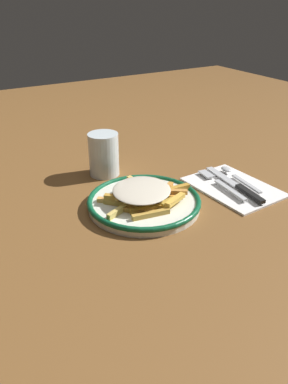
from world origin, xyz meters
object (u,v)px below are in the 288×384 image
object	(u,v)px
fries_heap	(144,193)
spoon	(234,175)
knife	(239,187)
napkin	(233,186)
plate	(144,202)
fork	(222,184)
water_glass	(103,154)

from	to	relation	value
fries_heap	spoon	xyz separation A→B (m)	(0.26, 0.01, -0.02)
knife	napkin	bearing A→B (deg)	84.73
plate	spoon	world-z (taller)	plate
napkin	spoon	xyz separation A→B (m)	(0.03, 0.03, 0.01)
spoon	plate	bearing A→B (deg)	-178.97
plate	napkin	size ratio (longest dim) A/B	1.16
fries_heap	napkin	bearing A→B (deg)	-7.28
knife	spoon	world-z (taller)	spoon
plate	fork	bearing A→B (deg)	-4.99
napkin	fork	world-z (taller)	fork
plate	water_glass	world-z (taller)	water_glass
plate	fries_heap	size ratio (longest dim) A/B	1.11
plate	knife	size ratio (longest dim) A/B	1.18
plate	water_glass	bearing A→B (deg)	90.26
knife	fork	bearing A→B (deg)	129.09
napkin	knife	xyz separation A→B (m)	(-0.00, -0.02, 0.01)
knife	water_glass	size ratio (longest dim) A/B	1.94
plate	spoon	size ratio (longest dim) A/B	1.62
spoon	water_glass	distance (m)	0.33
napkin	knife	world-z (taller)	knife
spoon	fries_heap	bearing A→B (deg)	-178.89
napkin	fork	bearing A→B (deg)	155.69
napkin	fork	size ratio (longest dim) A/B	1.21
plate	water_glass	xyz separation A→B (m)	(-0.00, 0.20, 0.04)
spoon	water_glass	bearing A→B (deg)	143.49
napkin	spoon	size ratio (longest dim) A/B	1.40
napkin	spoon	bearing A→B (deg)	47.42
plate	spoon	distance (m)	0.26
fries_heap	spoon	size ratio (longest dim) A/B	1.45
spoon	water_glass	size ratio (longest dim) A/B	1.41
fries_heap	fork	world-z (taller)	fries_heap
fork	knife	world-z (taller)	knife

